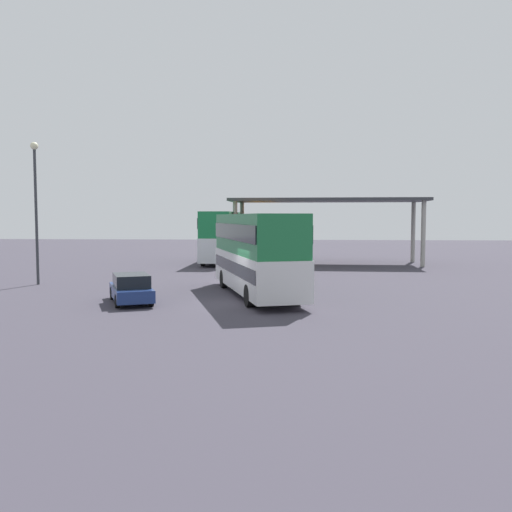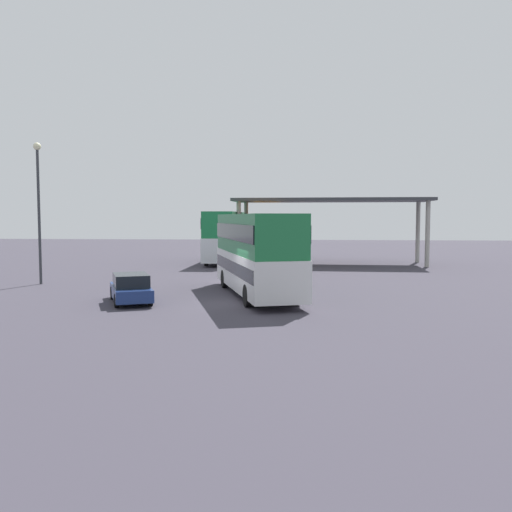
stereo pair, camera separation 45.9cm
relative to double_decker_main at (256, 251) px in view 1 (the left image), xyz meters
name	(u,v)px [view 1 (the left image)]	position (x,y,z in m)	size (l,w,h in m)	color
ground_plane	(233,304)	(-0.86, -2.81, -2.25)	(140.00, 140.00, 0.00)	#3B3742
double_decker_main	(256,251)	(0.00, 0.00, 0.00)	(5.44, 10.96, 4.10)	silver
parked_hatchback	(131,288)	(-5.58, -2.74, -1.58)	(3.08, 4.34, 1.35)	navy
double_decker_near_canopy	(222,235)	(-4.24, 19.39, 0.15)	(2.56, 10.23, 4.39)	silver
double_decker_mid_row	(259,237)	(-0.99, 18.94, 0.01)	(2.56, 10.79, 4.11)	white
depot_canopy	(327,204)	(4.76, 19.22, 2.84)	(16.50, 6.20, 5.51)	#33353A
lamppost_tall	(36,196)	(-13.06, 3.61, 2.91)	(0.44, 0.44, 8.27)	#33353A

